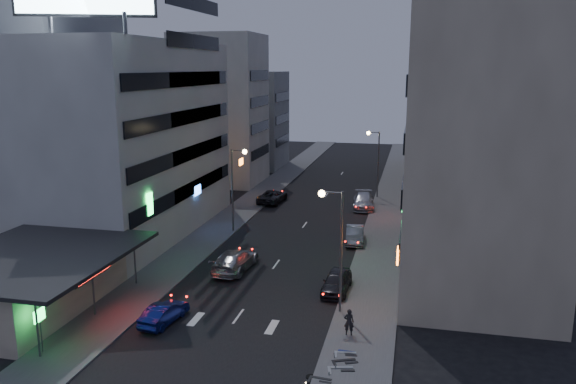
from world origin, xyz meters
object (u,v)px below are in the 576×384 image
(person, at_px, (349,322))
(scooter_blue, at_px, (356,343))
(parked_car_right_mid, at_px, (355,235))
(scooter_black_b, at_px, (355,348))
(parked_car_right_near, at_px, (337,282))
(road_car_blue, at_px, (164,313))
(scooter_silver_a, at_px, (353,356))
(scooter_silver_b, at_px, (357,343))
(parked_car_right_far, at_px, (363,201))
(road_car_silver, at_px, (235,260))
(scooter_black_a, at_px, (333,370))
(parked_car_left, at_px, (272,196))

(person, height_order, scooter_blue, person)
(parked_car_right_mid, xyz_separation_m, scooter_black_b, (2.34, -21.10, -0.02))
(parked_car_right_near, xyz_separation_m, road_car_blue, (-9.83, -7.36, -0.11))
(scooter_silver_a, relative_size, scooter_blue, 1.22)
(scooter_blue, xyz_separation_m, scooter_silver_b, (0.04, -0.05, 0.05))
(person, bearing_deg, road_car_blue, -1.95)
(parked_car_right_mid, xyz_separation_m, parked_car_right_far, (-0.44, 13.02, 0.09))
(parked_car_right_near, bearing_deg, scooter_silver_a, -75.28)
(person, distance_m, scooter_blue, 2.09)
(person, bearing_deg, road_car_silver, -47.79)
(parked_car_right_mid, xyz_separation_m, scooter_silver_b, (2.35, -20.41, -0.06))
(scooter_silver_a, bearing_deg, person, -2.64)
(parked_car_right_mid, distance_m, scooter_silver_a, 22.10)
(parked_car_right_near, xyz_separation_m, person, (1.66, -6.63, 0.17))
(scooter_silver_a, bearing_deg, road_car_blue, 63.58)
(parked_car_right_far, xyz_separation_m, road_car_blue, (-9.39, -32.16, -0.18))
(scooter_silver_a, bearing_deg, parked_car_right_far, -8.74)
(parked_car_right_near, distance_m, person, 6.84)
(scooter_silver_b, bearing_deg, scooter_black_a, 157.19)
(person, distance_m, scooter_silver_b, 2.13)
(parked_car_right_near, bearing_deg, road_car_silver, 165.33)
(scooter_blue, relative_size, scooter_silver_b, 0.91)
(road_car_blue, relative_size, person, 2.42)
(parked_car_right_mid, relative_size, road_car_blue, 1.14)
(parked_car_left, distance_m, scooter_black_a, 38.96)
(scooter_silver_b, bearing_deg, parked_car_right_mid, 0.07)
(parked_car_right_far, distance_m, road_car_silver, 23.68)
(road_car_blue, bearing_deg, scooter_silver_b, -178.05)
(parked_car_right_near, bearing_deg, road_car_blue, -141.29)
(parked_car_right_near, bearing_deg, parked_car_left, 115.87)
(parked_car_right_near, relative_size, scooter_black_a, 2.53)
(parked_car_left, height_order, scooter_silver_b, parked_car_left)
(road_car_blue, distance_m, scooter_blue, 12.20)
(person, height_order, scooter_silver_a, person)
(scooter_black_b, distance_m, scooter_silver_b, 0.69)
(parked_car_right_mid, height_order, road_car_silver, road_car_silver)
(scooter_black_b, xyz_separation_m, scooter_silver_b, (0.01, 0.69, -0.05))
(scooter_silver_a, bearing_deg, scooter_blue, -12.62)
(road_car_silver, distance_m, scooter_black_b, 15.99)
(road_car_silver, distance_m, scooter_black_a, 17.28)
(scooter_black_a, bearing_deg, scooter_black_b, -15.28)
(parked_car_right_near, relative_size, road_car_blue, 1.13)
(road_car_blue, xyz_separation_m, road_car_silver, (1.41, 9.86, 0.19))
(parked_car_left, distance_m, scooter_blue, 36.35)
(parked_car_right_far, relative_size, scooter_black_b, 2.88)
(scooter_silver_b, bearing_deg, scooter_black_b, 172.70)
(road_car_silver, xyz_separation_m, scooter_silver_b, (10.76, -11.13, -0.16))
(person, distance_m, scooter_black_a, 5.07)
(parked_car_right_far, height_order, person, person)
(road_car_silver, xyz_separation_m, scooter_black_b, (10.75, -11.83, -0.11))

